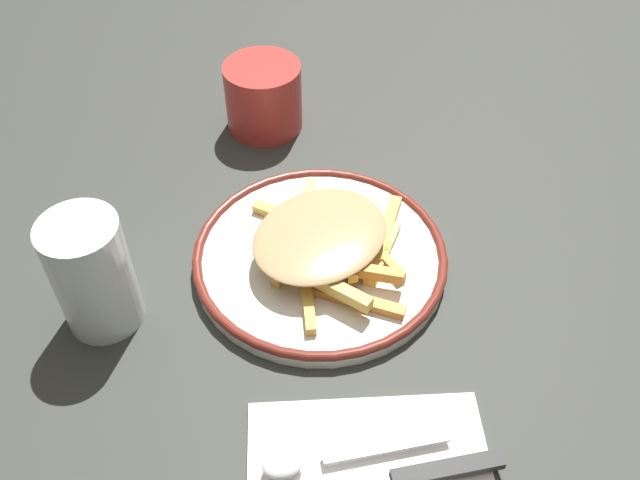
# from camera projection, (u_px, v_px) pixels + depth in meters

# --- Properties ---
(ground_plane) EXTENTS (2.60, 2.60, 0.00)m
(ground_plane) POSITION_uv_depth(u_px,v_px,m) (320.00, 263.00, 0.70)
(ground_plane) COLOR #30332E
(plate) EXTENTS (0.26, 0.26, 0.02)m
(plate) POSITION_uv_depth(u_px,v_px,m) (320.00, 256.00, 0.69)
(plate) COLOR silver
(plate) RESTS_ON ground_plane
(fries_heap) EXTENTS (0.20, 0.19, 0.03)m
(fries_heap) POSITION_uv_depth(u_px,v_px,m) (325.00, 244.00, 0.67)
(fries_heap) COLOR gold
(fries_heap) RESTS_ON plate
(knife) EXTENTS (0.04, 0.21, 0.01)m
(knife) POSITION_uv_depth(u_px,v_px,m) (396.00, 480.00, 0.53)
(knife) COLOR black
(knife) RESTS_ON napkin
(spoon) EXTENTS (0.03, 0.15, 0.01)m
(spoon) POSITION_uv_depth(u_px,v_px,m) (324.00, 458.00, 0.54)
(spoon) COLOR silver
(spoon) RESTS_ON napkin
(water_glass) EXTENTS (0.07, 0.07, 0.12)m
(water_glass) POSITION_uv_depth(u_px,v_px,m) (92.00, 274.00, 0.61)
(water_glass) COLOR silver
(water_glass) RESTS_ON ground_plane
(coffee_mug) EXTENTS (0.12, 0.09, 0.08)m
(coffee_mug) POSITION_uv_depth(u_px,v_px,m) (264.00, 96.00, 0.83)
(coffee_mug) COLOR #BA332E
(coffee_mug) RESTS_ON ground_plane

